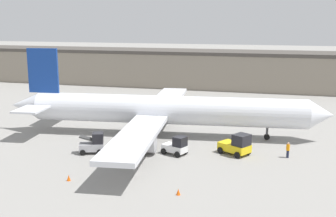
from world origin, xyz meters
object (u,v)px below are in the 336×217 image
Objects in this scene: ground_crew_worker at (288,149)px; belt_loader_truck at (93,144)px; safety_cone_far at (178,192)px; baggage_tug at (237,145)px; airplane at (160,110)px; safety_cone_near at (69,178)px; pushback_tug at (176,146)px.

ground_crew_worker is 0.58× the size of belt_loader_truck.
safety_cone_far is at bearing -56.84° from belt_loader_truck.
belt_loader_truck is (-15.30, -3.53, -0.05)m from baggage_tug.
baggage_tug is at bearing 73.52° from safety_cone_far.
airplane reaches higher than safety_cone_near.
baggage_tug is 6.92× the size of safety_cone_near.
belt_loader_truck is 0.99× the size of pushback_tug.
airplane is 16.53m from ground_crew_worker.
belt_loader_truck reaches higher than safety_cone_near.
airplane is 17.70m from safety_cone_near.
ground_crew_worker is (15.57, -5.05, -2.33)m from airplane.
ground_crew_worker is 15.39m from safety_cone_far.
ground_crew_worker reaches higher than safety_cone_far.
ground_crew_worker is at bearing 31.63° from safety_cone_near.
belt_loader_truck reaches higher than safety_cone_far.
belt_loader_truck is 5.36× the size of safety_cone_near.
airplane is at bearing 77.22° from safety_cone_near.
baggage_tug reaches higher than belt_loader_truck.
baggage_tug is 18.25m from safety_cone_near.
ground_crew_worker is 5.40m from baggage_tug.
baggage_tug is at bearing 37.45° from pushback_tug.
pushback_tug is at bearing -133.29° from baggage_tug.
pushback_tug is 5.44× the size of safety_cone_near.
pushback_tug is 5.44× the size of safety_cone_far.
pushback_tug is at bearing -51.10° from ground_crew_worker.
safety_cone_near is (-19.43, -11.97, -0.64)m from ground_crew_worker.
baggage_tug is (10.19, -5.39, -2.15)m from airplane.
baggage_tug reaches higher than pushback_tug.
pushback_tug reaches higher than safety_cone_near.
airplane is at bearing 110.60° from safety_cone_far.
airplane is 11.72m from baggage_tug.
belt_loader_truck is at bearing -50.40° from ground_crew_worker.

